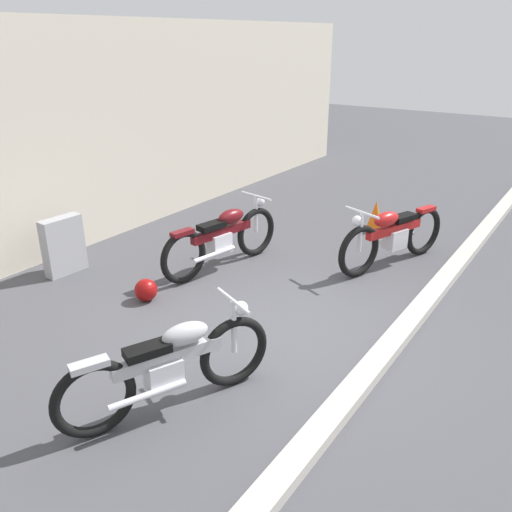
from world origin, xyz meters
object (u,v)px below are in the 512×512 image
Objects in this scene: motorcycle_maroon at (223,238)px; helmet at (146,290)px; traffic_cone at (375,216)px; motorcycle_silver at (170,365)px; motorcycle_red at (392,235)px; stone_marker at (63,246)px.

helmet is at bearing -176.99° from motorcycle_maroon.
motorcycle_silver is (-5.57, -0.32, 0.18)m from traffic_cone.
traffic_cone is 3.03m from motorcycle_maroon.
motorcycle_red reaches higher than traffic_cone.
motorcycle_maroon is at bearing 155.76° from traffic_cone.
helmet is at bearing -89.14° from stone_marker.
motorcycle_maroon reaches higher than stone_marker.
helmet is at bearing 161.07° from traffic_cone.
motorcycle_maroon is (1.44, -1.79, 0.05)m from stone_marker.
motorcycle_silver is at bearing -128.60° from helmet.
motorcycle_silver is at bearing -140.31° from motorcycle_maroon.
motorcycle_maroon is at bearing 52.75° from motorcycle_silver.
stone_marker is at bearing 91.36° from motorcycle_silver.
motorcycle_silver reaches higher than helmet.
traffic_cone reaches higher than helmet.
motorcycle_silver reaches higher than traffic_cone.
motorcycle_maroon is at bearing -33.59° from motorcycle_red.
motorcycle_silver is at bearing 13.97° from motorcycle_red.
traffic_cone is (4.17, -1.43, 0.13)m from helmet.
helmet is 2.26m from motorcycle_silver.
motorcycle_red reaches higher than stone_marker.
motorcycle_red is at bearing -42.99° from motorcycle_maroon.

